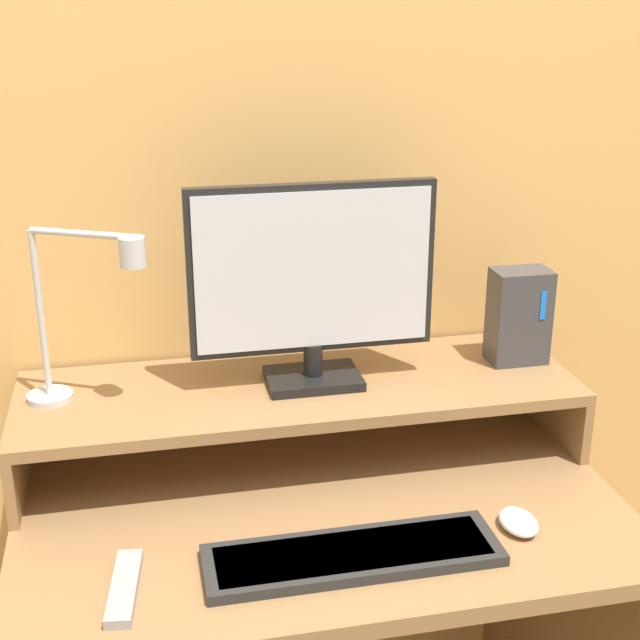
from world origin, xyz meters
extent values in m
cube|color=#E5AD60|center=(0.00, 0.72, 1.25)|extent=(6.00, 0.05, 2.50)
cube|color=olive|center=(0.00, 0.34, 0.72)|extent=(1.05, 0.69, 0.03)
cube|color=olive|center=(0.51, 0.34, 0.35)|extent=(0.03, 0.69, 0.71)
cube|color=olive|center=(-0.52, 0.52, 0.80)|extent=(0.02, 0.34, 0.12)
cube|color=olive|center=(0.52, 0.52, 0.80)|extent=(0.02, 0.34, 0.12)
cube|color=olive|center=(0.00, 0.52, 0.87)|extent=(1.05, 0.34, 0.02)
cube|color=black|center=(0.03, 0.51, 0.89)|extent=(0.18, 0.12, 0.02)
cylinder|color=black|center=(0.03, 0.51, 0.93)|extent=(0.04, 0.04, 0.06)
cube|color=black|center=(0.03, 0.52, 1.11)|extent=(0.45, 0.02, 0.31)
cube|color=silver|center=(0.03, 0.51, 1.11)|extent=(0.43, 0.01, 0.29)
cylinder|color=silver|center=(-0.46, 0.54, 0.89)|extent=(0.08, 0.08, 0.01)
cylinder|color=silver|center=(-0.46, 0.54, 1.05)|extent=(0.01, 0.01, 0.31)
cylinder|color=silver|center=(-0.37, 0.50, 1.20)|extent=(0.17, 0.09, 0.01)
cylinder|color=silver|center=(-0.29, 0.46, 1.18)|extent=(0.04, 0.04, 0.05)
cube|color=#3D3D42|center=(0.45, 0.53, 0.98)|extent=(0.11, 0.07, 0.19)
cube|color=#1972F2|center=(0.48, 0.50, 1.01)|extent=(0.01, 0.00, 0.06)
cube|color=#282828|center=(0.01, 0.15, 0.75)|extent=(0.47, 0.14, 0.02)
cube|color=black|center=(0.01, 0.15, 0.75)|extent=(0.43, 0.11, 0.01)
ellipsoid|color=white|center=(0.31, 0.18, 0.75)|extent=(0.06, 0.09, 0.03)
cube|color=#99999E|center=(-0.34, 0.15, 0.75)|extent=(0.06, 0.18, 0.02)
camera|label=1|loc=(-0.29, -1.00, 1.58)|focal=50.00mm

